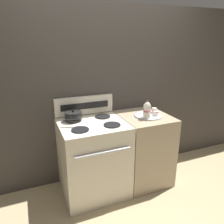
# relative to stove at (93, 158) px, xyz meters

# --- Properties ---
(ground_plane) EXTENTS (6.00, 6.00, 0.00)m
(ground_plane) POSITION_rel_stove_xyz_m (0.30, 0.00, -0.45)
(ground_plane) COLOR tan
(wall_back) EXTENTS (6.00, 0.05, 2.20)m
(wall_back) POSITION_rel_stove_xyz_m (0.30, 0.36, 0.65)
(wall_back) COLOR #423D38
(wall_back) RESTS_ON ground
(stove) EXTENTS (0.74, 0.70, 0.90)m
(stove) POSITION_rel_stove_xyz_m (0.00, 0.00, 0.00)
(stove) COLOR beige
(stove) RESTS_ON ground
(control_panel) EXTENTS (0.73, 0.05, 0.22)m
(control_panel) POSITION_rel_stove_xyz_m (0.00, 0.31, 0.57)
(control_panel) COLOR beige
(control_panel) RESTS_ON stove
(side_counter) EXTENTS (0.59, 0.67, 0.89)m
(side_counter) POSITION_rel_stove_xyz_m (0.68, 0.00, -0.00)
(side_counter) COLOR tan
(side_counter) RESTS_ON ground
(saucepan) EXTENTS (0.24, 0.31, 0.12)m
(saucepan) POSITION_rel_stove_xyz_m (-0.18, 0.15, 0.51)
(saucepan) COLOR black
(saucepan) RESTS_ON stove
(serving_tray) EXTENTS (0.34, 0.34, 0.01)m
(serving_tray) POSITION_rel_stove_xyz_m (0.70, -0.03, 0.45)
(serving_tray) COLOR #B2B2B7
(serving_tray) RESTS_ON side_counter
(teapot) EXTENTS (0.09, 0.14, 0.21)m
(teapot) POSITION_rel_stove_xyz_m (0.64, -0.11, 0.55)
(teapot) COLOR white
(teapot) RESTS_ON serving_tray
(teacup_left) EXTENTS (0.10, 0.10, 0.05)m
(teacup_left) POSITION_rel_stove_xyz_m (0.71, 0.01, 0.48)
(teacup_left) COLOR white
(teacup_left) RESTS_ON serving_tray
(teacup_right) EXTENTS (0.10, 0.10, 0.05)m
(teacup_right) POSITION_rel_stove_xyz_m (0.78, -0.08, 0.48)
(teacup_right) COLOR white
(teacup_right) RESTS_ON serving_tray
(creamer_jug) EXTENTS (0.06, 0.06, 0.06)m
(creamer_jug) POSITION_rel_stove_xyz_m (0.82, 0.01, 0.49)
(creamer_jug) COLOR white
(creamer_jug) RESTS_ON serving_tray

